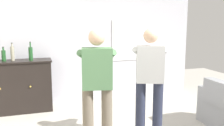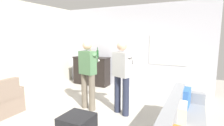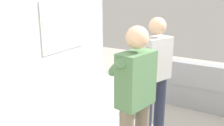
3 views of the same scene
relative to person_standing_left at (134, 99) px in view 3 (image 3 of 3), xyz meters
The scene contains 3 objects.
wall_back_with_window 2.34m from the person_standing_left, 82.78° to the left, with size 5.20×0.15×2.80m.
person_standing_left is the anchor object (origin of this frame).
person_standing_right 0.85m from the person_standing_left, ahead, with size 0.52×0.52×1.68m.
Camera 3 is at (-2.35, -0.60, 1.99)m, focal length 40.00 mm.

